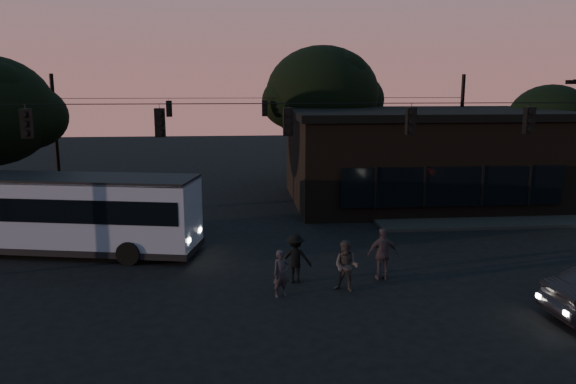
{
  "coord_description": "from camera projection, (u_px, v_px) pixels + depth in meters",
  "views": [
    {
      "loc": [
        -1.87,
        -16.03,
        6.89
      ],
      "look_at": [
        0.0,
        4.0,
        3.0
      ],
      "focal_mm": 35.0,
      "sensor_mm": 36.0,
      "label": 1
    }
  ],
  "objects": [
    {
      "name": "ground",
      "position": [
        300.0,
        313.0,
        17.15
      ],
      "size": [
        120.0,
        120.0,
        0.0
      ],
      "primitive_type": "plane",
      "color": "black",
      "rests_on": "ground"
    },
    {
      "name": "sidewalk_far_right",
      "position": [
        481.0,
        206.0,
        31.91
      ],
      "size": [
        14.0,
        10.0,
        0.15
      ],
      "primitive_type": "cube",
      "color": "black",
      "rests_on": "ground"
    },
    {
      "name": "sidewalk_far_left",
      "position": [
        6.0,
        215.0,
        29.54
      ],
      "size": [
        14.0,
        10.0,
        0.15
      ],
      "primitive_type": "cube",
      "color": "black",
      "rests_on": "ground"
    },
    {
      "name": "building",
      "position": [
        421.0,
        156.0,
        33.07
      ],
      "size": [
        15.4,
        10.41,
        5.4
      ],
      "color": "black",
      "rests_on": "ground"
    },
    {
      "name": "tree_behind",
      "position": [
        322.0,
        94.0,
        37.84
      ],
      "size": [
        7.6,
        7.6,
        9.43
      ],
      "color": "black",
      "rests_on": "ground"
    },
    {
      "name": "tree_right",
      "position": [
        550.0,
        120.0,
        35.51
      ],
      "size": [
        5.2,
        5.2,
        6.86
      ],
      "color": "black",
      "rests_on": "ground"
    },
    {
      "name": "signal_rig_near",
      "position": [
        288.0,
        153.0,
        20.21
      ],
      "size": [
        26.24,
        0.3,
        7.5
      ],
      "color": "black",
      "rests_on": "ground"
    },
    {
      "name": "signal_rig_far",
      "position": [
        265.0,
        126.0,
        35.9
      ],
      "size": [
        26.24,
        0.3,
        7.5
      ],
      "color": "black",
      "rests_on": "ground"
    },
    {
      "name": "bus",
      "position": [
        59.0,
        210.0,
        22.96
      ],
      "size": [
        11.71,
        4.93,
        3.21
      ],
      "rotation": [
        0.0,
        0.0,
        -0.21
      ],
      "color": "gray",
      "rests_on": "ground"
    },
    {
      "name": "pedestrian_a",
      "position": [
        281.0,
        273.0,
        18.34
      ],
      "size": [
        0.68,
        0.57,
        1.58
      ],
      "primitive_type": "imported",
      "rotation": [
        0.0,
        0.0,
        0.39
      ],
      "color": "black",
      "rests_on": "ground"
    },
    {
      "name": "pedestrian_b",
      "position": [
        346.0,
        266.0,
        18.8
      ],
      "size": [
        1.06,
        0.99,
        1.75
      ],
      "primitive_type": "imported",
      "rotation": [
        0.0,
        0.0,
        -0.5
      ],
      "color": "#2D2929",
      "rests_on": "ground"
    },
    {
      "name": "pedestrian_c",
      "position": [
        383.0,
        254.0,
        19.92
      ],
      "size": [
        1.12,
        0.48,
        1.89
      ],
      "primitive_type": "imported",
      "rotation": [
        0.0,
        0.0,
        3.15
      ],
      "color": "#312830",
      "rests_on": "ground"
    },
    {
      "name": "pedestrian_d",
      "position": [
        295.0,
        258.0,
        19.67
      ],
      "size": [
        1.21,
        0.8,
        1.75
      ],
      "primitive_type": "imported",
      "rotation": [
        0.0,
        0.0,
        3.01
      ],
      "color": "black",
      "rests_on": "ground"
    }
  ]
}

